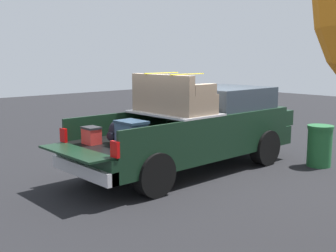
{
  "coord_description": "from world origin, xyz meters",
  "views": [
    {
      "loc": [
        -6.71,
        -6.69,
        2.59
      ],
      "look_at": [
        -0.6,
        0.0,
        1.1
      ],
      "focal_mm": 45.55,
      "sensor_mm": 36.0,
      "label": 1
    }
  ],
  "objects": [
    {
      "name": "trash_can",
      "position": [
        2.6,
        -1.82,
        0.5
      ],
      "size": [
        0.6,
        0.6,
        0.98
      ],
      "color": "#1E592D",
      "rests_on": "ground_plane"
    },
    {
      "name": "ground_plane",
      "position": [
        0.0,
        0.0,
        0.0
      ],
      "size": [
        40.0,
        40.0,
        0.0
      ],
      "primitive_type": "plane",
      "color": "black"
    },
    {
      "name": "pickup_truck",
      "position": [
        0.37,
        -0.0,
        0.96
      ],
      "size": [
        6.05,
        2.06,
        2.23
      ],
      "color": "black",
      "rests_on": "ground_plane"
    }
  ]
}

